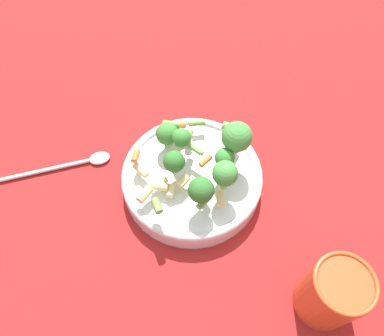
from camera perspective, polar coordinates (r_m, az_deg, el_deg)
ground_plane at (r=0.63m, az=-0.00°, el=-2.42°), size 3.00×3.00×0.00m
bowl at (r=0.61m, az=-0.00°, el=-1.48°), size 0.23×0.23×0.04m
pasta_salad at (r=0.56m, az=1.71°, el=1.88°), size 0.19×0.18×0.09m
cup at (r=0.54m, az=20.61°, el=-17.36°), size 0.08×0.08×0.11m
spoon at (r=0.68m, az=-17.42°, el=0.64°), size 0.19×0.05×0.01m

